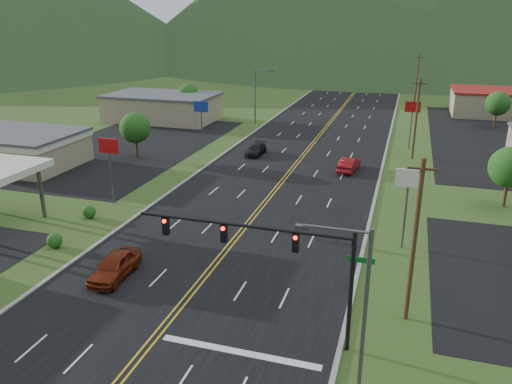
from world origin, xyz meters
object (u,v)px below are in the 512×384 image
(streetlight_east, at_px, (358,308))
(traffic_signal, at_px, (277,252))
(car_dark_mid, at_px, (256,150))
(car_red_far, at_px, (349,165))
(car_red_near, at_px, (115,266))
(streetlight_west, at_px, (257,92))

(streetlight_east, bearing_deg, traffic_signal, 139.61)
(car_dark_mid, relative_size, car_red_far, 0.94)
(streetlight_east, relative_size, car_red_near, 1.82)
(car_red_near, bearing_deg, traffic_signal, -17.13)
(traffic_signal, xyz_separation_m, streetlight_east, (4.70, -4.00, -0.15))
(streetlight_west, relative_size, car_red_far, 1.84)
(car_red_near, bearing_deg, streetlight_east, -25.35)
(streetlight_east, relative_size, car_red_far, 1.84)
(traffic_signal, distance_m, streetlight_west, 58.88)
(traffic_signal, relative_size, car_red_far, 2.67)
(streetlight_east, height_order, car_dark_mid, streetlight_east)
(traffic_signal, relative_size, streetlight_west, 1.46)
(traffic_signal, xyz_separation_m, streetlight_west, (-18.16, 56.00, -0.15))
(traffic_signal, xyz_separation_m, car_red_near, (-12.38, 3.29, -4.49))
(traffic_signal, distance_m, car_red_far, 33.46)
(car_red_near, distance_m, car_red_far, 32.33)
(streetlight_east, distance_m, car_dark_mid, 44.45)
(streetlight_west, height_order, car_red_far, streetlight_west)
(streetlight_west, relative_size, car_dark_mid, 1.94)
(car_dark_mid, bearing_deg, streetlight_west, 107.81)
(traffic_signal, height_order, streetlight_east, streetlight_east)
(car_dark_mid, bearing_deg, car_red_near, -88.66)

